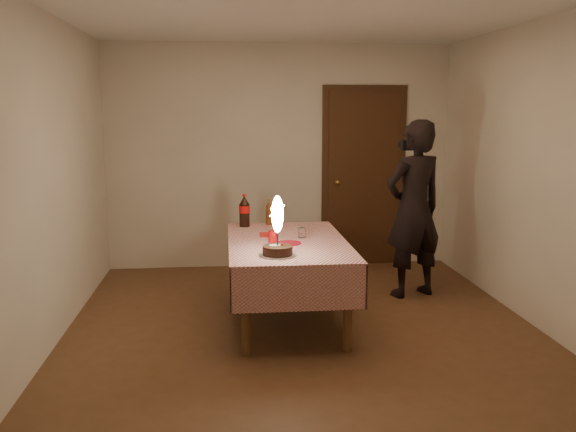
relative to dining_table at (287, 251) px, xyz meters
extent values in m
cube|color=brown|center=(0.11, -0.29, -0.63)|extent=(4.00, 4.50, 0.01)
cube|color=beige|center=(0.11, 1.96, 0.67)|extent=(4.00, 0.04, 2.60)
cube|color=beige|center=(0.11, -2.54, 0.67)|extent=(4.00, 0.04, 2.60)
cube|color=beige|center=(-1.89, -0.29, 0.67)|extent=(0.04, 4.50, 2.60)
cube|color=beige|center=(2.11, -0.29, 0.67)|extent=(0.04, 4.50, 2.60)
cube|color=silver|center=(0.11, -0.29, 1.97)|extent=(4.00, 4.50, 0.04)
cube|color=#472814|center=(1.11, 1.93, 0.40)|extent=(0.85, 0.05, 2.05)
sphere|color=#B28C33|center=(0.79, 1.88, 0.37)|extent=(0.06, 0.06, 0.06)
cube|color=brown|center=(0.00, 0.00, 0.07)|extent=(0.90, 1.60, 0.04)
cylinder|color=brown|center=(-0.39, -0.74, -0.29)|extent=(0.07, 0.07, 0.67)
cylinder|color=brown|center=(0.39, -0.74, -0.29)|extent=(0.07, 0.07, 0.67)
cylinder|color=brown|center=(-0.39, 0.74, -0.29)|extent=(0.07, 0.07, 0.67)
cylinder|color=brown|center=(0.39, 0.74, -0.29)|extent=(0.07, 0.07, 0.67)
cube|color=silver|center=(0.00, 0.00, 0.09)|extent=(1.02, 1.72, 0.01)
cube|color=silver|center=(0.00, -0.85, -0.08)|extent=(1.02, 0.01, 0.34)
cube|color=silver|center=(0.00, 0.85, -0.08)|extent=(1.02, 0.01, 0.34)
cube|color=silver|center=(-0.50, 0.00, -0.08)|extent=(0.01, 1.72, 0.34)
cube|color=silver|center=(0.50, 0.00, -0.08)|extent=(0.01, 1.72, 0.34)
cylinder|color=white|center=(-0.13, -0.54, 0.10)|extent=(0.29, 0.29, 0.01)
cylinder|color=black|center=(-0.13, -0.54, 0.14)|extent=(0.23, 0.23, 0.07)
cylinder|color=white|center=(-0.15, -0.52, 0.18)|extent=(0.07, 0.07, 0.00)
sphere|color=red|center=(-0.10, -0.55, 0.19)|extent=(0.02, 0.02, 0.02)
cube|color=#19721E|center=(-0.08, -0.56, 0.18)|extent=(0.02, 0.01, 0.00)
cube|color=#19721E|center=(-0.11, -0.56, 0.18)|extent=(0.01, 0.02, 0.00)
cylinder|color=#262628|center=(-0.13, -0.54, 0.23)|extent=(0.01, 0.01, 0.12)
ellipsoid|color=#FFF2BF|center=(-0.13, -0.54, 0.42)|extent=(0.09, 0.09, 0.29)
sphere|color=white|center=(-0.13, -0.54, 0.31)|extent=(0.04, 0.04, 0.04)
cylinder|color=#B30C23|center=(0.00, -0.12, 0.10)|extent=(0.22, 0.22, 0.01)
cylinder|color=#B30C0D|center=(-0.13, -0.06, 0.15)|extent=(0.08, 0.08, 0.10)
cylinder|color=white|center=(0.14, 0.10, 0.14)|extent=(0.07, 0.07, 0.09)
cube|color=red|center=(-0.15, 0.22, 0.11)|extent=(0.15, 0.15, 0.02)
cylinder|color=black|center=(-0.35, 0.68, 0.21)|extent=(0.10, 0.10, 0.22)
cylinder|color=red|center=(-0.35, 0.68, 0.27)|extent=(0.10, 0.10, 0.07)
cone|color=black|center=(-0.35, 0.68, 0.36)|extent=(0.10, 0.10, 0.08)
cylinder|color=red|center=(-0.35, 0.68, 0.40)|extent=(0.03, 0.03, 0.02)
cylinder|color=#5E3110|center=(-0.10, 0.75, 0.19)|extent=(0.06, 0.06, 0.18)
cone|color=#5E3110|center=(-0.10, 0.75, 0.31)|extent=(0.06, 0.06, 0.06)
cylinder|color=olive|center=(-0.10, 0.75, 0.34)|extent=(0.02, 0.02, 0.02)
imported|color=black|center=(1.32, 0.62, 0.25)|extent=(0.74, 0.61, 1.75)
cube|color=black|center=(1.27, 0.74, 0.87)|extent=(0.15, 0.13, 0.10)
cylinder|color=black|center=(1.25, 0.81, 0.87)|extent=(0.10, 0.10, 0.08)
camera|label=1|loc=(-0.53, -5.14, 1.22)|focal=38.00mm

